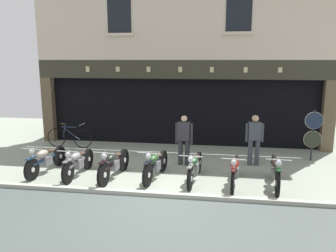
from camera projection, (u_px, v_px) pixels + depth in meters
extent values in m
cube|color=gray|center=(179.00, 147.00, 13.11)|extent=(23.27, 10.00, 0.08)
cube|color=#A2A396|center=(156.00, 196.00, 8.33)|extent=(23.27, 0.16, 0.18)
cube|color=black|center=(186.00, 105.00, 15.08)|extent=(10.36, 4.00, 2.60)
cube|color=brown|center=(49.00, 109.00, 13.83)|extent=(0.44, 0.36, 2.60)
cube|color=brown|center=(328.00, 116.00, 12.21)|extent=(0.44, 0.36, 2.60)
cube|color=black|center=(181.00, 108.00, 13.36)|extent=(9.91, 0.03, 2.18)
cube|color=#312F23|center=(180.00, 69.00, 12.64)|extent=(11.27, 0.24, 0.70)
cube|color=#C6B789|center=(88.00, 69.00, 13.05)|extent=(0.14, 0.03, 0.22)
cube|color=#C6B789|center=(118.00, 69.00, 12.87)|extent=(0.14, 0.03, 0.19)
cube|color=#C6B789|center=(149.00, 69.00, 12.69)|extent=(0.14, 0.03, 0.20)
cube|color=#C6B789|center=(180.00, 70.00, 12.51)|extent=(0.14, 0.03, 0.20)
cube|color=#C6B789|center=(212.00, 70.00, 12.34)|extent=(0.14, 0.03, 0.19)
cube|color=#C6B789|center=(246.00, 70.00, 12.16)|extent=(0.14, 0.03, 0.19)
cube|color=#C6B789|center=(280.00, 70.00, 11.98)|extent=(0.14, 0.03, 0.18)
cube|color=beige|center=(181.00, 14.00, 12.34)|extent=(11.27, 0.40, 3.27)
cube|color=black|center=(119.00, 15.00, 12.47)|extent=(0.90, 0.02, 1.30)
cube|color=beige|center=(119.00, 34.00, 12.57)|extent=(1.10, 0.12, 0.10)
cube|color=black|center=(239.00, 12.00, 11.82)|extent=(0.90, 0.02, 1.30)
cube|color=beige|center=(238.00, 33.00, 11.92)|extent=(1.10, 0.12, 0.10)
cylinder|color=black|center=(32.00, 170.00, 9.35)|extent=(0.13, 0.63, 0.62)
cylinder|color=silver|center=(32.00, 170.00, 9.35)|extent=(0.11, 0.15, 0.14)
cylinder|color=black|center=(60.00, 156.00, 10.67)|extent=(0.14, 0.63, 0.62)
cylinder|color=silver|center=(60.00, 156.00, 10.67)|extent=(0.12, 0.15, 0.14)
cube|color=navy|center=(46.00, 159.00, 9.99)|extent=(0.20, 1.28, 0.07)
cube|color=slate|center=(46.00, 161.00, 10.00)|extent=(0.23, 0.34, 0.26)
ellipsoid|color=#AA9B8A|center=(42.00, 154.00, 9.79)|extent=(0.26, 0.48, 0.20)
ellipsoid|color=#38281E|center=(51.00, 151.00, 10.19)|extent=(0.23, 0.32, 0.10)
cube|color=navy|center=(31.00, 158.00, 9.28)|extent=(0.14, 0.37, 0.04)
sphere|color=silver|center=(32.00, 152.00, 9.31)|extent=(0.15, 0.15, 0.15)
cylinder|color=silver|center=(31.00, 149.00, 9.29)|extent=(0.62, 0.09, 0.02)
cylinder|color=silver|center=(32.00, 159.00, 9.33)|extent=(0.06, 0.24, 0.62)
cylinder|color=black|center=(68.00, 173.00, 9.09)|extent=(0.09, 0.63, 0.63)
cylinder|color=silver|center=(68.00, 173.00, 9.09)|extent=(0.11, 0.14, 0.14)
cylinder|color=black|center=(88.00, 159.00, 10.34)|extent=(0.10, 0.63, 0.63)
cylinder|color=silver|center=(88.00, 159.00, 10.34)|extent=(0.12, 0.14, 0.14)
cube|color=gray|center=(78.00, 161.00, 9.69)|extent=(0.11, 1.20, 0.07)
cube|color=slate|center=(78.00, 164.00, 9.71)|extent=(0.21, 0.33, 0.26)
ellipsoid|color=gray|center=(76.00, 156.00, 9.50)|extent=(0.24, 0.47, 0.20)
ellipsoid|color=#38281E|center=(82.00, 153.00, 9.88)|extent=(0.21, 0.31, 0.10)
cube|color=gray|center=(67.00, 161.00, 9.02)|extent=(0.11, 0.36, 0.04)
sphere|color=silver|center=(68.00, 154.00, 9.05)|extent=(0.15, 0.15, 0.15)
cylinder|color=silver|center=(68.00, 151.00, 9.03)|extent=(0.62, 0.05, 0.02)
cylinder|color=silver|center=(68.00, 162.00, 9.07)|extent=(0.05, 0.28, 0.61)
cylinder|color=black|center=(104.00, 175.00, 8.87)|extent=(0.14, 0.68, 0.67)
cylinder|color=silver|center=(104.00, 175.00, 8.87)|extent=(0.12, 0.16, 0.15)
cylinder|color=black|center=(124.00, 160.00, 10.17)|extent=(0.15, 0.68, 0.67)
cylinder|color=silver|center=(124.00, 160.00, 10.17)|extent=(0.13, 0.16, 0.15)
cube|color=black|center=(114.00, 163.00, 9.50)|extent=(0.21, 1.26, 0.07)
cube|color=slate|center=(114.00, 165.00, 9.51)|extent=(0.23, 0.34, 0.26)
ellipsoid|color=black|center=(111.00, 158.00, 9.30)|extent=(0.27, 0.48, 0.20)
ellipsoid|color=#38281E|center=(117.00, 154.00, 9.69)|extent=(0.23, 0.32, 0.10)
cube|color=black|center=(103.00, 162.00, 8.80)|extent=(0.14, 0.37, 0.04)
sphere|color=silver|center=(104.00, 156.00, 8.83)|extent=(0.15, 0.15, 0.15)
cylinder|color=silver|center=(104.00, 153.00, 8.81)|extent=(0.62, 0.09, 0.02)
cylinder|color=silver|center=(104.00, 164.00, 8.85)|extent=(0.06, 0.24, 0.62)
cylinder|color=black|center=(148.00, 175.00, 8.88)|extent=(0.17, 0.65, 0.65)
cylinder|color=silver|center=(148.00, 175.00, 8.88)|extent=(0.12, 0.16, 0.14)
cylinder|color=black|center=(163.00, 161.00, 10.10)|extent=(0.18, 0.66, 0.65)
cylinder|color=silver|center=(163.00, 161.00, 10.10)|extent=(0.13, 0.16, 0.14)
cube|color=black|center=(156.00, 163.00, 9.47)|extent=(0.25, 1.20, 0.07)
cube|color=slate|center=(156.00, 166.00, 9.48)|extent=(0.24, 0.35, 0.26)
ellipsoid|color=#2A4E27|center=(154.00, 158.00, 9.28)|extent=(0.29, 0.49, 0.20)
ellipsoid|color=#38281E|center=(158.00, 155.00, 9.65)|extent=(0.24, 0.33, 0.10)
cube|color=black|center=(147.00, 162.00, 8.81)|extent=(0.15, 0.37, 0.04)
sphere|color=silver|center=(148.00, 156.00, 8.84)|extent=(0.15, 0.15, 0.15)
cylinder|color=silver|center=(148.00, 153.00, 8.82)|extent=(0.62, 0.12, 0.02)
cylinder|color=silver|center=(148.00, 164.00, 8.86)|extent=(0.07, 0.24, 0.62)
cylinder|color=black|center=(190.00, 179.00, 8.64)|extent=(0.13, 0.63, 0.63)
cylinder|color=silver|center=(190.00, 179.00, 8.64)|extent=(0.11, 0.15, 0.14)
cylinder|color=black|center=(199.00, 162.00, 10.01)|extent=(0.14, 0.63, 0.63)
cylinder|color=silver|center=(199.00, 162.00, 10.01)|extent=(0.12, 0.15, 0.14)
cube|color=gray|center=(195.00, 166.00, 9.30)|extent=(0.19, 1.32, 0.07)
cube|color=slate|center=(195.00, 168.00, 9.32)|extent=(0.23, 0.34, 0.26)
ellipsoid|color=#284D2F|center=(194.00, 161.00, 9.10)|extent=(0.26, 0.48, 0.20)
ellipsoid|color=#38281E|center=(196.00, 157.00, 9.52)|extent=(0.23, 0.32, 0.10)
cube|color=gray|center=(190.00, 166.00, 8.58)|extent=(0.13, 0.37, 0.04)
sphere|color=silver|center=(191.00, 159.00, 8.60)|extent=(0.15, 0.15, 0.15)
cylinder|color=silver|center=(191.00, 156.00, 8.59)|extent=(0.62, 0.08, 0.02)
cylinder|color=silver|center=(190.00, 167.00, 8.63)|extent=(0.06, 0.25, 0.62)
cylinder|color=black|center=(233.00, 182.00, 8.38)|extent=(0.14, 0.64, 0.63)
cylinder|color=silver|center=(233.00, 182.00, 8.38)|extent=(0.11, 0.15, 0.14)
cylinder|color=black|center=(236.00, 166.00, 9.65)|extent=(0.15, 0.64, 0.63)
cylinder|color=silver|center=(236.00, 166.00, 9.65)|extent=(0.12, 0.15, 0.14)
cube|color=#571D1B|center=(235.00, 169.00, 8.99)|extent=(0.20, 1.23, 0.07)
cube|color=slate|center=(235.00, 172.00, 9.01)|extent=(0.23, 0.34, 0.26)
ellipsoid|color=maroon|center=(235.00, 164.00, 8.80)|extent=(0.27, 0.48, 0.20)
ellipsoid|color=#38281E|center=(236.00, 160.00, 9.18)|extent=(0.23, 0.32, 0.10)
cube|color=#571D1B|center=(233.00, 169.00, 8.32)|extent=(0.14, 0.37, 0.04)
sphere|color=silver|center=(234.00, 162.00, 8.34)|extent=(0.15, 0.15, 0.15)
cylinder|color=silver|center=(234.00, 159.00, 8.33)|extent=(0.62, 0.09, 0.02)
cylinder|color=silver|center=(233.00, 171.00, 8.36)|extent=(0.06, 0.23, 0.62)
cylinder|color=black|center=(278.00, 183.00, 8.25)|extent=(0.12, 0.68, 0.68)
cylinder|color=silver|center=(278.00, 183.00, 8.25)|extent=(0.11, 0.16, 0.15)
cylinder|color=black|center=(273.00, 166.00, 9.55)|extent=(0.13, 0.68, 0.68)
cylinder|color=silver|center=(273.00, 166.00, 9.55)|extent=(0.12, 0.16, 0.15)
cube|color=#1A3F1F|center=(276.00, 170.00, 8.88)|extent=(0.16, 1.25, 0.07)
cube|color=slate|center=(275.00, 172.00, 8.89)|extent=(0.22, 0.33, 0.26)
ellipsoid|color=black|center=(277.00, 164.00, 8.68)|extent=(0.25, 0.47, 0.20)
ellipsoid|color=#38281E|center=(275.00, 161.00, 9.08)|extent=(0.22, 0.31, 0.10)
cube|color=#1A3F1F|center=(278.00, 169.00, 8.18)|extent=(0.13, 0.37, 0.04)
sphere|color=silver|center=(279.00, 163.00, 8.21)|extent=(0.15, 0.15, 0.15)
cylinder|color=silver|center=(279.00, 160.00, 8.20)|extent=(0.62, 0.07, 0.02)
cylinder|color=silver|center=(278.00, 171.00, 8.23)|extent=(0.05, 0.27, 0.61)
cylinder|color=#2D2D33|center=(187.00, 153.00, 10.70)|extent=(0.15, 0.15, 0.82)
cylinder|color=#2D2D33|center=(181.00, 152.00, 10.76)|extent=(0.15, 0.15, 0.82)
cube|color=#2D2D33|center=(184.00, 131.00, 10.60)|extent=(0.40, 0.26, 0.59)
cube|color=white|center=(185.00, 128.00, 10.69)|extent=(0.14, 0.04, 0.33)
cube|color=#47234C|center=(185.00, 129.00, 10.70)|extent=(0.05, 0.02, 0.31)
cylinder|color=#2D2D33|center=(191.00, 134.00, 10.55)|extent=(0.09, 0.09, 0.66)
cylinder|color=#2D2D33|center=(177.00, 133.00, 10.67)|extent=(0.09, 0.09, 0.66)
sphere|color=tan|center=(184.00, 119.00, 10.52)|extent=(0.19, 0.19, 0.19)
cylinder|color=#3D424C|center=(257.00, 152.00, 10.68)|extent=(0.15, 0.15, 0.85)
cylinder|color=#3D424C|center=(250.00, 152.00, 10.70)|extent=(0.15, 0.15, 0.85)
cube|color=#3D424C|center=(255.00, 131.00, 10.56)|extent=(0.39, 0.24, 0.57)
cube|color=white|center=(254.00, 128.00, 10.66)|extent=(0.14, 0.03, 0.32)
cube|color=maroon|center=(254.00, 129.00, 10.67)|extent=(0.05, 0.01, 0.30)
cylinder|color=#3D424C|center=(262.00, 133.00, 10.55)|extent=(0.09, 0.09, 0.58)
cylinder|color=#3D424C|center=(247.00, 132.00, 10.59)|extent=(0.09, 0.09, 0.58)
sphere|color=tan|center=(255.00, 119.00, 10.48)|extent=(0.22, 0.22, 0.22)
cylinder|color=#232328|center=(313.00, 135.00, 11.11)|extent=(0.06, 0.06, 1.71)
cylinder|color=#192338|center=(314.00, 121.00, 11.00)|extent=(0.55, 0.03, 0.55)
torus|color=silver|center=(314.00, 120.00, 11.01)|extent=(0.58, 0.04, 0.58)
cylinder|color=#23281E|center=(313.00, 139.00, 11.12)|extent=(0.55, 0.03, 0.55)
torus|color=beige|center=(312.00, 139.00, 11.13)|extent=(0.58, 0.04, 0.58)
cube|color=silver|center=(130.00, 100.00, 13.46)|extent=(0.69, 0.02, 1.09)
cube|color=#232328|center=(130.00, 88.00, 13.36)|extent=(0.69, 0.01, 0.20)
cube|color=silver|center=(102.00, 101.00, 13.65)|extent=(0.81, 0.02, 1.03)
cube|color=#232328|center=(102.00, 91.00, 13.55)|extent=(0.81, 0.01, 0.20)
torus|color=black|center=(83.00, 139.00, 12.82)|extent=(0.73, 0.05, 0.73)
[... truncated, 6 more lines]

